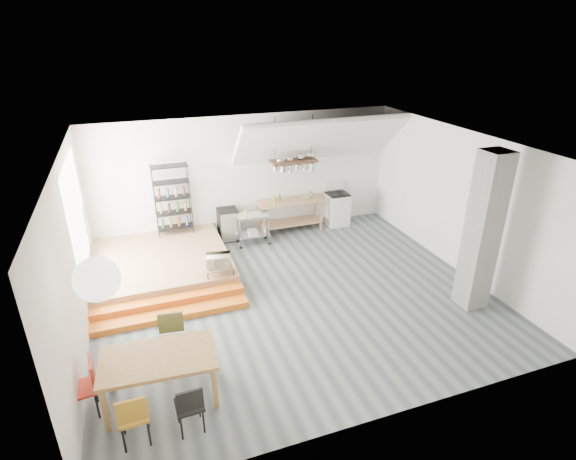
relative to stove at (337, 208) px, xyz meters
name	(u,v)px	position (x,y,z in m)	size (l,w,h in m)	color
floor	(293,295)	(-2.50, -3.16, -0.48)	(8.00, 8.00, 0.00)	#495255
wall_back	(247,176)	(-2.50, 0.34, 1.12)	(8.00, 0.04, 3.20)	silver
wall_left	(73,259)	(-6.50, -3.16, 1.12)	(0.04, 7.00, 3.20)	silver
wall_right	(460,202)	(1.50, -3.16, 1.12)	(0.04, 7.00, 3.20)	silver
ceiling	(294,146)	(-2.50, -3.16, 2.72)	(8.00, 7.00, 0.02)	white
slope_ceiling	(320,140)	(-0.70, -0.26, 2.07)	(4.40, 1.80, 0.15)	white
window_pane	(77,216)	(-6.48, -1.66, 1.32)	(0.02, 2.50, 2.20)	white
platform	(162,264)	(-5.00, -1.16, -0.28)	(3.00, 3.00, 0.40)	#9F724F
step_lower	(172,315)	(-5.00, -3.11, -0.41)	(3.00, 0.35, 0.13)	orange
step_upper	(170,302)	(-5.00, -2.76, -0.35)	(3.00, 0.35, 0.27)	orange
concrete_column	(482,232)	(0.80, -4.66, 1.12)	(0.50, 0.50, 3.20)	slate
kitchen_counter	(291,210)	(-1.40, -0.01, 0.15)	(1.80, 0.60, 0.91)	#9F724F
stove	(337,208)	(0.00, 0.00, 0.00)	(0.60, 0.60, 1.18)	white
pot_rack	(295,164)	(-1.37, -0.23, 1.50)	(1.20, 0.50, 1.43)	#3C2618
wire_shelving	(172,198)	(-4.50, 0.04, 0.85)	(0.88, 0.38, 1.80)	black
microwave_shelf	(219,267)	(-3.90, -2.41, 0.07)	(0.60, 0.40, 0.16)	#9F724F
paper_lantern	(97,279)	(-5.97, -5.15, 1.72)	(0.60, 0.60, 0.60)	white
dining_table	(158,361)	(-5.37, -5.20, 0.23)	(1.73, 1.06, 0.79)	brown
chair_mustard	(133,415)	(-5.78, -5.92, 0.04)	(0.41, 0.41, 0.88)	#A2721B
chair_black	(190,405)	(-5.05, -5.97, 0.01)	(0.39, 0.39, 0.83)	black
chair_olive	(172,336)	(-5.11, -4.46, 0.08)	(0.48, 0.48, 0.94)	brown
chair_red	(86,383)	(-6.39, -5.11, 0.06)	(0.45, 0.45, 0.91)	red
rolling_cart	(253,225)	(-2.60, -0.46, 0.05)	(0.85, 0.50, 0.82)	silver
mini_fridge	(228,224)	(-3.15, 0.04, -0.05)	(0.50, 0.50, 0.85)	black
microwave	(218,261)	(-3.90, -2.41, 0.23)	(0.51, 0.34, 0.28)	beige
bowl	(305,198)	(-1.02, -0.06, 0.46)	(0.22, 0.22, 0.05)	silver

